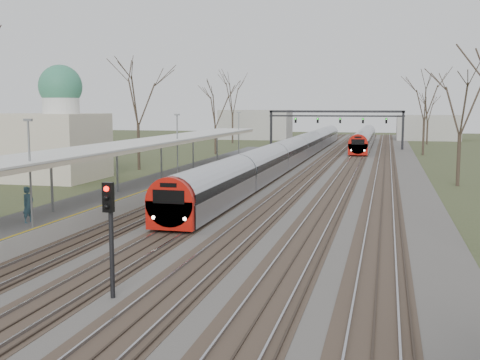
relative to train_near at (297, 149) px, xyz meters
The scene contains 11 objects.
track_bed 8.58m from the train_near, 70.94° to the right, with size 24.00×160.00×0.22m.
platform 26.35m from the train_near, 104.40° to the right, with size 3.50×69.00×1.00m, color #9E9B93.
canopy 30.82m from the train_near, 102.31° to the right, with size 4.10×50.00×3.11m.
dome_building 31.61m from the train_near, 127.54° to the right, with size 10.00×8.00×10.30m.
signal_gantry 22.43m from the train_near, 82.76° to the left, with size 21.00×0.59×6.08m.
tree_west_far 21.86m from the train_near, 134.03° to the right, with size 5.50×5.50×11.33m.
tree_east_far 27.33m from the train_near, 51.84° to the right, with size 5.00×5.00×10.30m.
train_near is the anchor object (origin of this frame).
train_far 30.03m from the train_near, 76.52° to the left, with size 2.62×45.21×3.05m.
passenger 48.39m from the train_near, 97.15° to the right, with size 0.65×0.43×1.78m, color #325362.
signal_post 55.17m from the train_near, 88.18° to the right, with size 0.35×0.45×4.10m.
Camera 1 is at (8.22, -10.37, 6.58)m, focal length 45.00 mm.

